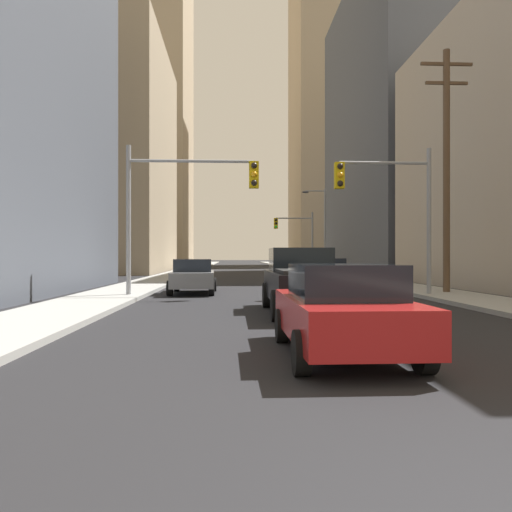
% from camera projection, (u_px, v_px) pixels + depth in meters
% --- Properties ---
extents(sidewalk_left, '(2.78, 160.00, 0.15)m').
position_uv_depth(sidewalk_left, '(185.00, 271.00, 51.73)').
color(sidewalk_left, '#9E9E99').
rests_on(sidewalk_left, ground).
extents(sidewalk_right, '(2.78, 160.00, 0.15)m').
position_uv_depth(sidewalk_right, '(315.00, 271.00, 52.38)').
color(sidewalk_right, '#9E9E99').
rests_on(sidewalk_right, ground).
extents(pickup_truck_black, '(2.20, 5.41, 1.90)m').
position_uv_depth(pickup_truck_black, '(304.00, 281.00, 14.51)').
color(pickup_truck_black, black).
rests_on(pickup_truck_black, ground).
extents(sedan_red, '(1.95, 4.22, 1.52)m').
position_uv_depth(sedan_red, '(342.00, 310.00, 8.24)').
color(sedan_red, maroon).
rests_on(sedan_red, ground).
extents(sedan_grey, '(1.95, 4.26, 1.52)m').
position_uv_depth(sedan_grey, '(193.00, 276.00, 21.98)').
color(sedan_grey, slate).
rests_on(sedan_grey, ground).
extents(sedan_blue, '(1.95, 4.26, 1.52)m').
position_uv_depth(sedan_blue, '(328.00, 271.00, 28.78)').
color(sedan_blue, navy).
rests_on(sedan_blue, ground).
extents(traffic_signal_near_left, '(5.20, 0.44, 6.00)m').
position_uv_depth(traffic_signal_near_left, '(187.00, 194.00, 19.66)').
color(traffic_signal_near_left, gray).
rests_on(traffic_signal_near_left, ground).
extents(traffic_signal_near_right, '(3.93, 0.44, 6.00)m').
position_uv_depth(traffic_signal_near_right, '(388.00, 196.00, 20.05)').
color(traffic_signal_near_right, gray).
rests_on(traffic_signal_near_right, ground).
extents(traffic_signal_far_right, '(3.90, 0.44, 6.00)m').
position_uv_depth(traffic_signal_far_right, '(296.00, 232.00, 49.38)').
color(traffic_signal_far_right, gray).
rests_on(traffic_signal_far_right, ground).
extents(utility_pole_right, '(2.20, 0.28, 10.33)m').
position_uv_depth(utility_pole_right, '(446.00, 166.00, 21.00)').
color(utility_pole_right, brown).
rests_on(utility_pole_right, ground).
extents(street_lamp_right, '(2.05, 0.32, 7.50)m').
position_uv_depth(street_lamp_right, '(321.00, 223.00, 43.29)').
color(street_lamp_right, gray).
rests_on(street_lamp_right, ground).
extents(building_left_mid_office, '(14.58, 20.66, 23.39)m').
position_uv_depth(building_left_mid_office, '(95.00, 159.00, 51.86)').
color(building_left_mid_office, tan).
rests_on(building_left_mid_office, ground).
extents(building_left_far_tower, '(14.57, 21.49, 72.52)m').
position_uv_depth(building_left_far_tower, '(147.00, 60.00, 88.01)').
color(building_left_far_tower, tan).
rests_on(building_left_far_tower, ground).
extents(building_right_mid_block, '(25.82, 24.97, 28.42)m').
position_uv_depth(building_right_mid_block, '(477.00, 130.00, 49.58)').
color(building_right_mid_block, '#4C515B').
rests_on(building_right_mid_block, ground).
extents(building_right_far_highrise, '(23.55, 18.38, 54.01)m').
position_uv_depth(building_right_far_highrise, '(359.00, 114.00, 89.31)').
color(building_right_far_highrise, tan).
rests_on(building_right_far_highrise, ground).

